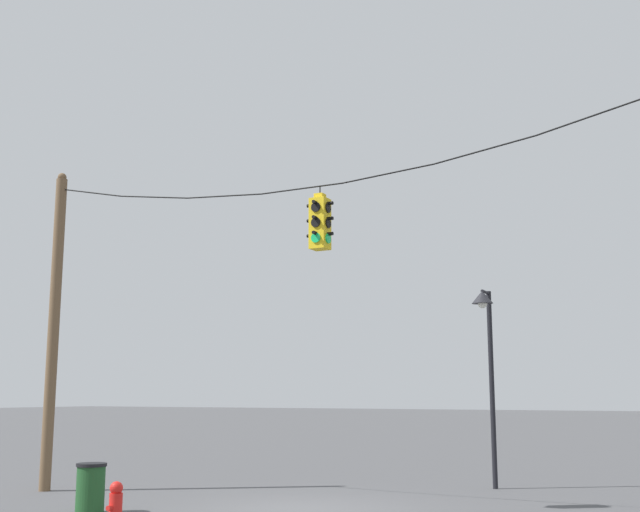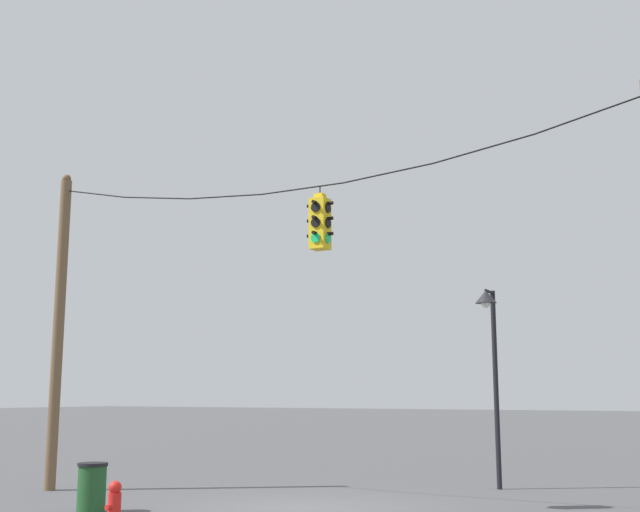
{
  "view_description": "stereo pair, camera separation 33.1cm",
  "coord_description": "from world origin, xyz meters",
  "px_view_note": "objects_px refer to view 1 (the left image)",
  "views": [
    {
      "loc": [
        7.71,
        -14.01,
        2.19
      ],
      "look_at": [
        0.44,
        -0.09,
        4.9
      ],
      "focal_mm": 45.0,
      "sensor_mm": 36.0,
      "label": 1
    },
    {
      "loc": [
        8.01,
        -13.85,
        2.19
      ],
      "look_at": [
        0.44,
        -0.09,
        4.9
      ],
      "focal_mm": 45.0,
      "sensor_mm": 36.0,
      "label": 2
    }
  ],
  "objects_px": {
    "street_lamp": "(486,336)",
    "trash_bin": "(91,488)",
    "utility_pole_left": "(54,327)",
    "traffic_light_over_intersection": "(320,223)",
    "fire_hydrant": "(116,504)"
  },
  "relations": [
    {
      "from": "street_lamp",
      "to": "trash_bin",
      "type": "height_order",
      "value": "street_lamp"
    },
    {
      "from": "utility_pole_left",
      "to": "traffic_light_over_intersection",
      "type": "bearing_deg",
      "value": 0.0
    },
    {
      "from": "utility_pole_left",
      "to": "street_lamp",
      "type": "xyz_separation_m",
      "value": [
        9.06,
        4.91,
        -0.2
      ]
    },
    {
      "from": "fire_hydrant",
      "to": "trash_bin",
      "type": "distance_m",
      "value": 1.94
    },
    {
      "from": "utility_pole_left",
      "to": "street_lamp",
      "type": "bearing_deg",
      "value": 28.44
    },
    {
      "from": "fire_hydrant",
      "to": "traffic_light_over_intersection",
      "type": "bearing_deg",
      "value": 56.29
    },
    {
      "from": "street_lamp",
      "to": "fire_hydrant",
      "type": "height_order",
      "value": "street_lamp"
    },
    {
      "from": "trash_bin",
      "to": "fire_hydrant",
      "type": "bearing_deg",
      "value": -34.58
    },
    {
      "from": "traffic_light_over_intersection",
      "to": "fire_hydrant",
      "type": "relative_size",
      "value": 1.71
    },
    {
      "from": "street_lamp",
      "to": "utility_pole_left",
      "type": "bearing_deg",
      "value": -151.56
    },
    {
      "from": "traffic_light_over_intersection",
      "to": "trash_bin",
      "type": "xyz_separation_m",
      "value": [
        -3.75,
        -2.13,
        -5.11
      ]
    },
    {
      "from": "utility_pole_left",
      "to": "street_lamp",
      "type": "distance_m",
      "value": 10.3
    },
    {
      "from": "utility_pole_left",
      "to": "fire_hydrant",
      "type": "bearing_deg",
      "value": -32.95
    },
    {
      "from": "traffic_light_over_intersection",
      "to": "street_lamp",
      "type": "bearing_deg",
      "value": 68.61
    },
    {
      "from": "utility_pole_left",
      "to": "trash_bin",
      "type": "height_order",
      "value": "utility_pole_left"
    }
  ]
}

